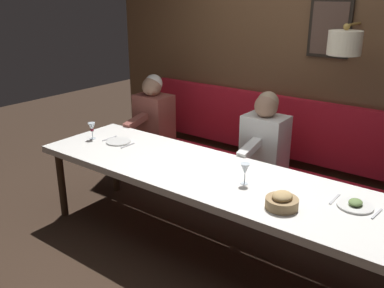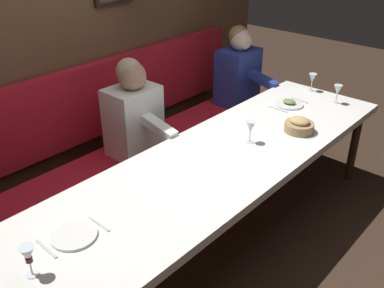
% 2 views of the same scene
% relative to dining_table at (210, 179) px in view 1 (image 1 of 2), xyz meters
% --- Properties ---
extents(ground_plane, '(12.00, 12.00, 0.00)m').
position_rel_dining_table_xyz_m(ground_plane, '(0.00, 0.00, -0.68)').
color(ground_plane, '#332319').
extents(dining_table, '(0.90, 3.23, 0.74)m').
position_rel_dining_table_xyz_m(dining_table, '(0.00, 0.00, 0.00)').
color(dining_table, silver).
rests_on(dining_table, ground_plane).
extents(banquette_bench, '(0.52, 3.43, 0.45)m').
position_rel_dining_table_xyz_m(banquette_bench, '(0.89, 0.00, -0.46)').
color(banquette_bench, red).
rests_on(banquette_bench, ground_plane).
extents(back_wall_panel, '(0.59, 4.63, 2.90)m').
position_rel_dining_table_xyz_m(back_wall_panel, '(1.46, -0.01, 0.68)').
color(back_wall_panel, brown).
rests_on(back_wall_panel, ground_plane).
extents(diner_near, '(0.60, 0.40, 0.79)m').
position_rel_dining_table_xyz_m(diner_near, '(0.88, -0.02, 0.13)').
color(diner_near, white).
rests_on(diner_near, banquette_bench).
extents(diner_middle, '(0.60, 0.40, 0.79)m').
position_rel_dining_table_xyz_m(diner_middle, '(0.88, 1.40, 0.13)').
color(diner_middle, '#934C42').
rests_on(diner_middle, banquette_bench).
extents(place_setting_0, '(0.24, 0.31, 0.01)m').
position_rel_dining_table_xyz_m(place_setting_0, '(0.06, 1.12, 0.06)').
color(place_setting_0, silver).
rests_on(place_setting_0, dining_table).
extents(place_setting_1, '(0.24, 0.32, 0.05)m').
position_rel_dining_table_xyz_m(place_setting_1, '(0.12, -1.10, 0.07)').
color(place_setting_1, silver).
rests_on(place_setting_1, dining_table).
extents(wine_glass_2, '(0.07, 0.07, 0.16)m').
position_rel_dining_table_xyz_m(wine_glass_2, '(-0.02, 1.40, 0.17)').
color(wine_glass_2, silver).
rests_on(wine_glass_2, dining_table).
extents(wine_glass_3, '(0.07, 0.07, 0.16)m').
position_rel_dining_table_xyz_m(wine_glass_3, '(-0.02, -0.32, 0.17)').
color(wine_glass_3, silver).
rests_on(wine_glass_3, dining_table).
extents(bread_bowl, '(0.22, 0.22, 0.12)m').
position_rel_dining_table_xyz_m(bread_bowl, '(-0.19, -0.71, 0.10)').
color(bread_bowl, '#9E7F56').
rests_on(bread_bowl, dining_table).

